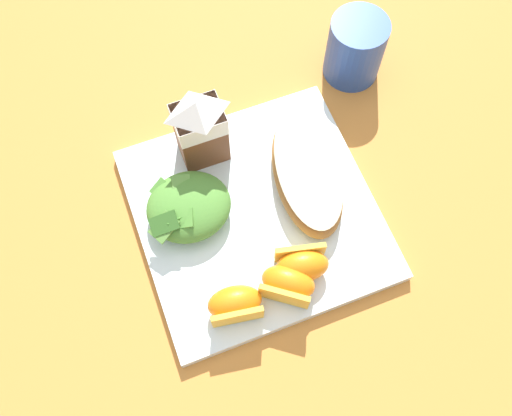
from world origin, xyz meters
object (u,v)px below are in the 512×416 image
object	(u,v)px
white_plate	(256,214)
cheesy_pizza_bread	(307,172)
milk_carton	(200,127)
drinking_blue_cup	(355,49)
orange_wedge_middle	(287,284)
orange_wedge_front	(235,304)
orange_wedge_rear	(302,264)
green_salad_pile	(188,207)

from	to	relation	value
white_plate	cheesy_pizza_bread	distance (m)	0.08
milk_carton	drinking_blue_cup	world-z (taller)	milk_carton
white_plate	orange_wedge_middle	size ratio (longest dim) A/B	4.02
orange_wedge_front	milk_carton	bearing A→B (deg)	81.15
orange_wedge_rear	drinking_blue_cup	size ratio (longest dim) A/B	0.74
cheesy_pizza_bread	orange_wedge_front	distance (m)	0.18
cheesy_pizza_bread	orange_wedge_middle	distance (m)	0.14
milk_carton	orange_wedge_front	distance (m)	0.21
green_salad_pile	drinking_blue_cup	size ratio (longest dim) A/B	1.15
green_salad_pile	orange_wedge_middle	distance (m)	0.15
white_plate	green_salad_pile	world-z (taller)	green_salad_pile
milk_carton	orange_wedge_rear	size ratio (longest dim) A/B	1.65
white_plate	orange_wedge_rear	world-z (taller)	orange_wedge_rear
milk_carton	orange_wedge_middle	bearing A→B (deg)	-81.49
green_salad_pile	orange_wedge_front	world-z (taller)	green_salad_pile
drinking_blue_cup	cheesy_pizza_bread	bearing A→B (deg)	-132.19
orange_wedge_front	orange_wedge_middle	xyz separation A→B (m)	(0.06, 0.00, 0.00)
orange_wedge_middle	drinking_blue_cup	xyz separation A→B (m)	(0.20, 0.26, 0.01)
drinking_blue_cup	green_salad_pile	bearing A→B (deg)	-154.32
orange_wedge_rear	white_plate	bearing A→B (deg)	104.25
white_plate	orange_wedge_front	world-z (taller)	orange_wedge_front
milk_carton	orange_wedge_front	size ratio (longest dim) A/B	1.69
orange_wedge_front	green_salad_pile	bearing A→B (deg)	95.20
orange_wedge_front	orange_wedge_middle	distance (m)	0.06
milk_carton	white_plate	bearing A→B (deg)	-72.11
cheesy_pizza_bread	green_salad_pile	xyz separation A→B (m)	(-0.15, 0.01, 0.00)
green_salad_pile	orange_wedge_rear	world-z (taller)	green_salad_pile
orange_wedge_middle	orange_wedge_rear	bearing A→B (deg)	32.28
white_plate	milk_carton	size ratio (longest dim) A/B	2.55
white_plate	orange_wedge_rear	bearing A→B (deg)	-75.75
white_plate	drinking_blue_cup	world-z (taller)	drinking_blue_cup
milk_carton	orange_wedge_rear	distance (m)	0.20
cheesy_pizza_bread	orange_wedge_middle	bearing A→B (deg)	-122.03
white_plate	drinking_blue_cup	bearing A→B (deg)	38.32
orange_wedge_rear	cheesy_pizza_bread	bearing A→B (deg)	64.03
drinking_blue_cup	milk_carton	bearing A→B (deg)	-165.85
orange_wedge_middle	drinking_blue_cup	size ratio (longest dim) A/B	0.77
green_salad_pile	orange_wedge_front	bearing A→B (deg)	-84.80
milk_carton	cheesy_pizza_bread	bearing A→B (deg)	-37.74
white_plate	orange_wedge_front	bearing A→B (deg)	-121.87
cheesy_pizza_bread	drinking_blue_cup	distance (m)	0.19
white_plate	orange_wedge_rear	xyz separation A→B (m)	(0.02, -0.09, 0.03)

